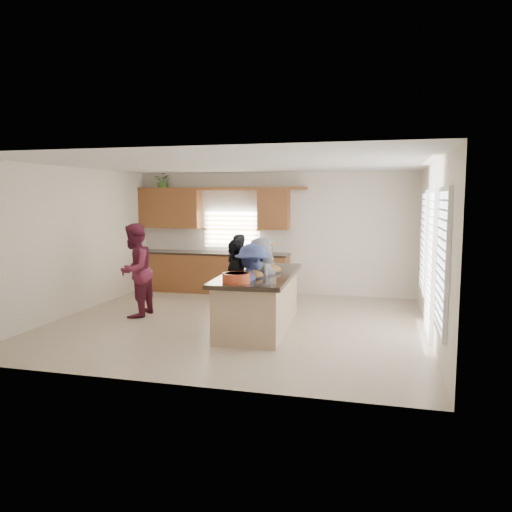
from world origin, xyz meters
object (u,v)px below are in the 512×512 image
(woman_left_front, at_px, (236,286))
(woman_right_back, at_px, (253,291))
(salad_bowl, at_px, (236,277))
(woman_left_back, at_px, (238,271))
(woman_left_mid, at_px, (135,270))
(island, at_px, (259,302))
(woman_right_front, at_px, (261,283))

(woman_left_front, xyz_separation_m, woman_right_back, (0.34, -0.21, -0.02))
(salad_bowl, height_order, woman_right_back, woman_right_back)
(woman_left_back, relative_size, woman_left_front, 0.96)
(woman_left_back, height_order, woman_left_front, woman_left_front)
(salad_bowl, bearing_deg, woman_left_mid, 151.81)
(island, bearing_deg, woman_left_mid, 172.29)
(woman_left_back, relative_size, woman_right_front, 0.96)
(woman_left_back, bearing_deg, salad_bowl, -15.68)
(woman_left_front, distance_m, woman_right_front, 0.54)
(woman_left_mid, relative_size, woman_right_front, 1.13)
(woman_left_mid, distance_m, woman_right_front, 2.49)
(woman_left_front, bearing_deg, salad_bowl, -10.35)
(woman_left_mid, bearing_deg, woman_left_back, 127.45)
(woman_left_front, relative_size, woman_right_front, 1.00)
(island, xyz_separation_m, woman_left_back, (-0.82, 1.51, 0.29))
(woman_left_back, xyz_separation_m, woman_left_mid, (-1.63, -1.29, 0.13))
(woman_left_front, xyz_separation_m, woman_right_front, (0.32, 0.43, 0.00))
(salad_bowl, xyz_separation_m, woman_right_front, (0.12, 1.05, -0.25))
(salad_bowl, relative_size, woman_left_front, 0.27)
(woman_left_front, bearing_deg, island, 118.05)
(woman_right_back, bearing_deg, salad_bowl, 139.93)
(woman_left_back, height_order, woman_left_mid, woman_left_mid)
(woman_right_back, distance_m, woman_right_front, 0.64)
(island, height_order, woman_right_front, woman_right_front)
(island, height_order, woman_right_back, woman_right_back)
(island, relative_size, woman_left_mid, 1.57)
(island, distance_m, woman_right_back, 0.71)
(woman_left_back, bearing_deg, woman_right_back, -9.39)
(woman_left_front, bearing_deg, woman_left_back, 167.52)
(woman_right_back, relative_size, woman_right_front, 0.97)
(woman_left_back, xyz_separation_m, woman_right_front, (0.85, -1.50, 0.03))
(island, bearing_deg, salad_bowl, -97.65)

